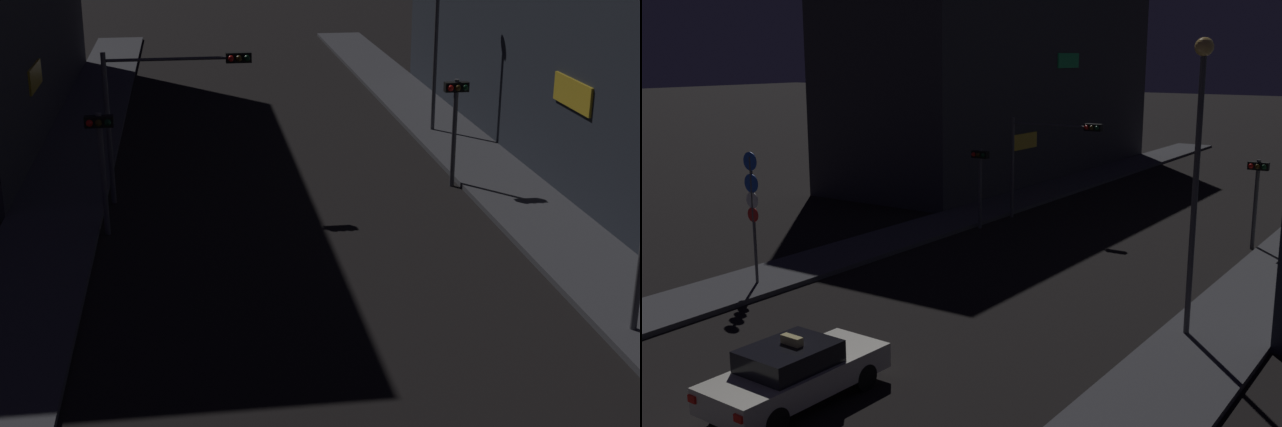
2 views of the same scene
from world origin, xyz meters
The scene contains 6 objects.
sidewalk_left centered at (-7.34, 29.16, 0.09)m, with size 2.91×62.33×0.17m, color #424247.
sidewalk_right centered at (7.34, 29.16, 0.09)m, with size 2.91×62.33×0.17m, color #424247.
traffic_light_overhead centered at (-3.79, 26.09, 3.56)m, with size 4.62×0.42×4.85m.
traffic_light_left_kerb centered at (-5.63, 23.21, 2.61)m, with size 0.80×0.42×3.64m.
traffic_light_right_kerb centered at (5.63, 26.24, 2.64)m, with size 0.80×0.42×3.67m.
street_lamp_far_block centered at (6.82, 33.31, 4.92)m, with size 0.47×0.47×7.27m.
Camera 1 is at (-3.14, -2.73, 9.60)m, focal length 51.86 mm.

